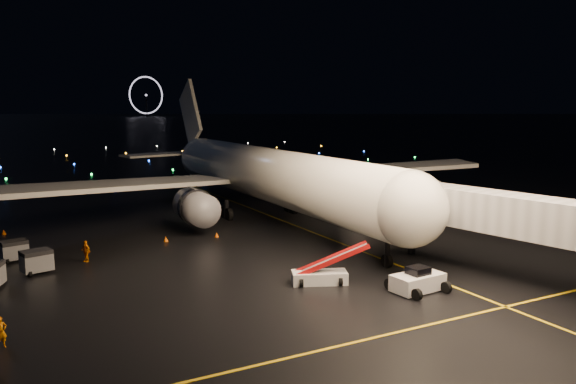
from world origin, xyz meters
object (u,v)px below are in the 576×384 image
Objects in this scene: crew_a at (1,332)px; pushback_tug at (418,279)px; crew_c at (86,251)px; baggage_cart_0 at (37,262)px; baggage_cart_3 at (14,251)px; airliner at (254,143)px; belt_loader at (320,264)px.

pushback_tug is at bearing -27.76° from crew_a.
baggage_cart_0 is (-3.93, -1.70, 0.02)m from crew_c.
baggage_cart_3 is at bearing 133.66° from pushback_tug.
crew_a is 0.85× the size of baggage_cart_3.
baggage_cart_0 is (2.79, 14.19, 0.05)m from crew_a.
baggage_cart_0 is (-25.59, -14.76, -7.68)m from airliner.
crew_a is (-26.39, 3.30, -0.01)m from pushback_tug.
baggage_cart_3 is at bearing 65.25° from crew_a.
pushback_tug is 27.47m from crew_c.
airliner is at bearing 92.39° from crew_c.
airliner reaches higher than baggage_cart_0.
crew_c is (-14.43, 14.35, -0.53)m from belt_loader.
airliner is 29.83m from baggage_cart_3.
crew_c is at bearing 46.41° from crew_a.
pushback_tug is 1.82× the size of baggage_cart_3.
airliner is 30.52m from baggage_cart_0.
pushback_tug is at bearing 17.00° from crew_c.
belt_loader is 3.37× the size of crew_a.
pushback_tug is 7.14m from belt_loader.
belt_loader is at bearing -16.49° from crew_a.
baggage_cart_0 reaches higher than crew_a.
pushback_tug is 1.72× the size of baggage_cart_0.
pushback_tug is at bearing -93.29° from airliner.
airliner reaches higher than pushback_tug.
baggage_cart_3 is (1.36, 18.95, -0.00)m from crew_a.
crew_c is 6.18m from baggage_cart_3.
airliner is 29.28× the size of baggage_cart_3.
airliner is 26.44m from crew_c.
baggage_cart_0 is at bearing 138.76° from pushback_tug.
pushback_tug reaches higher than crew_a.
airliner is at bearing 24.93° from crew_a.
crew_a is 19.00m from baggage_cart_3.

